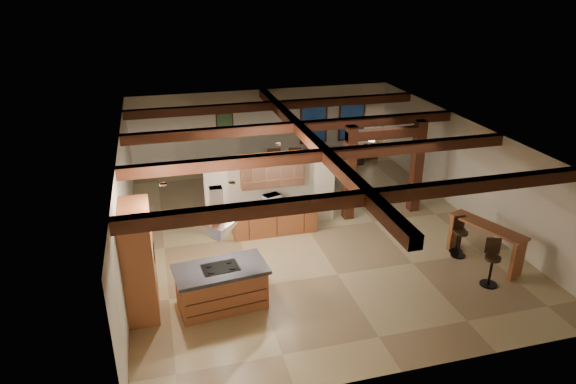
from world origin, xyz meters
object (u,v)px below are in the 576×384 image
object	(u,v)px
kitchen_island	(222,286)
sofa	(337,155)
dining_table	(297,178)
bar_counter	(486,237)

from	to	relation	value
kitchen_island	sofa	xyz separation A→B (m)	(5.77, 8.33, -0.20)
dining_table	sofa	size ratio (longest dim) A/B	0.90
sofa	kitchen_island	bearing A→B (deg)	71.39
sofa	bar_counter	world-z (taller)	bar_counter
dining_table	bar_counter	distance (m)	6.97
dining_table	bar_counter	xyz separation A→B (m)	(3.27, -6.14, 0.39)
sofa	dining_table	bearing A→B (deg)	58.57
bar_counter	sofa	bearing A→B (deg)	97.18
kitchen_island	bar_counter	world-z (taller)	bar_counter
kitchen_island	sofa	size ratio (longest dim) A/B	1.03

